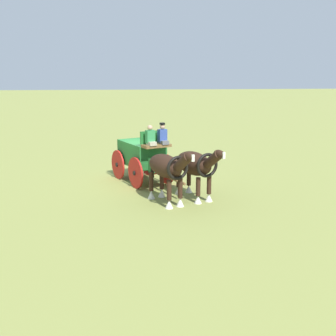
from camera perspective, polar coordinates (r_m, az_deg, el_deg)
ground_plane at (r=19.73m, az=-3.58°, el=-1.79°), size 220.00×220.00×0.00m
show_wagon at (r=19.31m, az=-3.42°, el=1.78°), size 5.40×2.93×2.88m
draft_horse_near at (r=16.70m, az=3.76°, el=0.37°), size 3.04×1.73×2.24m
draft_horse_off at (r=16.03m, az=-0.12°, el=-0.05°), size 2.99×1.69×2.27m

